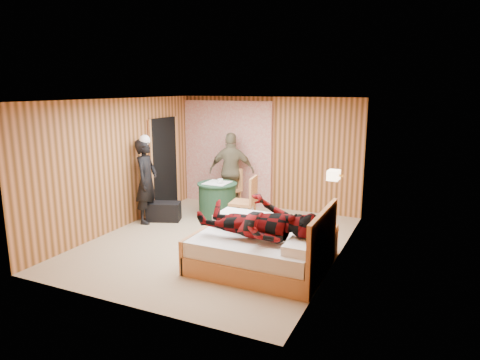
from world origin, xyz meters
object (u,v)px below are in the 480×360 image
at_px(duffel_bag, 164,211).
at_px(chair_near, 247,198).
at_px(woman_standing, 147,181).
at_px(round_table, 217,200).
at_px(wall_lamp, 334,175).
at_px(chair_far, 232,186).
at_px(man_at_table, 232,171).
at_px(man_on_bed, 258,212).
at_px(nightstand, 323,242).
at_px(bed, 262,249).

bearing_deg(duffel_bag, chair_near, -11.62).
distance_m(duffel_bag, woman_standing, 0.74).
xyz_separation_m(round_table, duffel_bag, (-0.89, -0.69, -0.18)).
bearing_deg(wall_lamp, chair_far, 149.00).
xyz_separation_m(chair_far, man_at_table, (-0.02, 0.04, 0.32)).
bearing_deg(man_on_bed, chair_far, 121.97).
distance_m(round_table, chair_near, 0.98).
relative_size(round_table, chair_near, 0.82).
distance_m(chair_far, duffel_bag, 1.67).
height_order(wall_lamp, nightstand, wall_lamp).
bearing_deg(chair_near, chair_far, -148.66).
relative_size(woman_standing, man_at_table, 0.99).
bearing_deg(man_at_table, bed, 106.18).
relative_size(wall_lamp, man_at_table, 0.15).
bearing_deg(man_at_table, man_on_bed, 104.42).
height_order(duffel_bag, man_on_bed, man_on_bed).
relative_size(wall_lamp, duffel_bag, 0.39).
relative_size(nightstand, round_table, 0.63).
bearing_deg(woman_standing, man_at_table, -47.08).
bearing_deg(nightstand, man_on_bed, -125.61).
xyz_separation_m(chair_near, woman_standing, (-1.99, -0.51, 0.26)).
xyz_separation_m(wall_lamp, bed, (-0.79, -1.14, -1.00)).
bearing_deg(man_on_bed, round_table, 129.26).
relative_size(bed, man_at_table, 1.13).
height_order(chair_far, man_on_bed, man_on_bed).
bearing_deg(man_at_table, wall_lamp, 131.07).
relative_size(bed, round_table, 2.32).
bearing_deg(round_table, man_at_table, 90.00).
distance_m(duffel_bag, man_at_table, 1.79).
height_order(wall_lamp, duffel_bag, wall_lamp).
xyz_separation_m(bed, woman_standing, (-2.95, 1.13, 0.56)).
distance_m(chair_far, chair_near, 1.36).
distance_m(wall_lamp, woman_standing, 3.78).
xyz_separation_m(round_table, man_at_table, (0.00, 0.70, 0.49)).
xyz_separation_m(bed, duffel_bag, (-2.72, 1.35, -0.11)).
xyz_separation_m(nightstand, chair_far, (-2.56, 1.91, 0.28)).
height_order(wall_lamp, man_on_bed, man_on_bed).
xyz_separation_m(bed, chair_near, (-0.96, 1.64, 0.30)).
bearing_deg(duffel_bag, man_at_table, 36.51).
height_order(duffel_bag, man_at_table, man_at_table).
relative_size(nightstand, man_at_table, 0.31).
relative_size(round_table, chair_far, 0.90).
height_order(woman_standing, man_at_table, man_at_table).
relative_size(duffel_bag, man_on_bed, 0.38).
bearing_deg(man_at_table, chair_near, 110.78).
distance_m(wall_lamp, man_on_bed, 1.61).
height_order(nightstand, man_at_table, man_at_table).
xyz_separation_m(round_table, man_on_bed, (1.85, -2.27, 0.57)).
bearing_deg(duffel_bag, man_on_bed, -50.96).
bearing_deg(chair_near, man_on_bed, 20.52).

